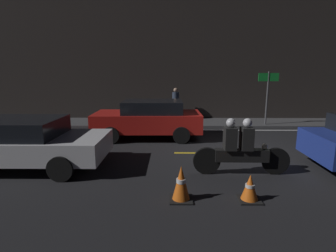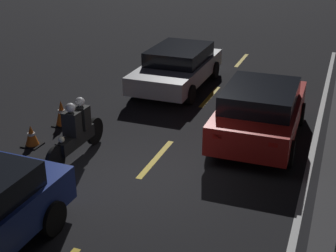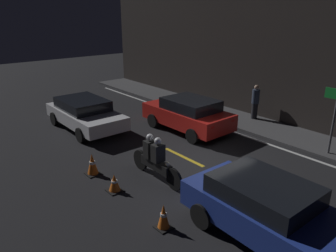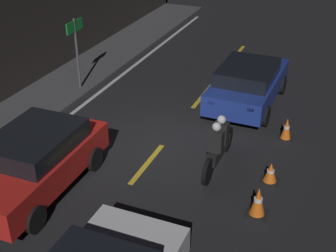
{
  "view_description": "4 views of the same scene",
  "coord_description": "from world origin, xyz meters",
  "px_view_note": "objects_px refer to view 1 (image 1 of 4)",
  "views": [
    {
      "loc": [
        -2.12,
        -7.9,
        2.47
      ],
      "look_at": [
        -2.2,
        0.1,
        0.85
      ],
      "focal_mm": 28.0,
      "sensor_mm": 36.0,
      "label": 1
    },
    {
      "loc": [
        7.92,
        3.71,
        5.06
      ],
      "look_at": [
        -1.02,
        0.29,
        0.87
      ],
      "focal_mm": 50.0,
      "sensor_mm": 36.0,
      "label": 2
    },
    {
      "loc": [
        6.86,
        -7.26,
        4.98
      ],
      "look_at": [
        -1.74,
        -0.12,
        1.01
      ],
      "focal_mm": 35.0,
      "sensor_mm": 36.0,
      "label": 3
    },
    {
      "loc": [
        -10.21,
        -4.41,
        6.73
      ],
      "look_at": [
        -0.62,
        -0.43,
        1.02
      ],
      "focal_mm": 50.0,
      "sensor_mm": 36.0,
      "label": 4
    }
  ],
  "objects_px": {
    "sedan_white": "(21,141)",
    "taxi_red": "(149,118)",
    "traffic_cone_near": "(181,183)",
    "pedestrian": "(176,104)",
    "shop_sign": "(268,88)",
    "traffic_cone_mid": "(250,188)",
    "motorcycle": "(239,149)"
  },
  "relations": [
    {
      "from": "taxi_red",
      "to": "traffic_cone_near",
      "type": "xyz_separation_m",
      "value": [
        1.04,
        -5.11,
        -0.42
      ]
    },
    {
      "from": "motorcycle",
      "to": "traffic_cone_near",
      "type": "relative_size",
      "value": 3.34
    },
    {
      "from": "traffic_cone_mid",
      "to": "motorcycle",
      "type": "bearing_deg",
      "value": 84.73
    },
    {
      "from": "traffic_cone_mid",
      "to": "shop_sign",
      "type": "bearing_deg",
      "value": 68.38
    },
    {
      "from": "motorcycle",
      "to": "pedestrian",
      "type": "bearing_deg",
      "value": 102.1
    },
    {
      "from": "sedan_white",
      "to": "motorcycle",
      "type": "xyz_separation_m",
      "value": [
        5.62,
        -0.44,
        -0.05
      ]
    },
    {
      "from": "traffic_cone_near",
      "to": "motorcycle",
      "type": "bearing_deg",
      "value": 43.08
    },
    {
      "from": "taxi_red",
      "to": "pedestrian",
      "type": "distance_m",
      "value": 3.44
    },
    {
      "from": "pedestrian",
      "to": "sedan_white",
      "type": "bearing_deg",
      "value": -122.62
    },
    {
      "from": "shop_sign",
      "to": "traffic_cone_near",
      "type": "bearing_deg",
      "value": -120.34
    },
    {
      "from": "shop_sign",
      "to": "sedan_white",
      "type": "bearing_deg",
      "value": -147.4
    },
    {
      "from": "taxi_red",
      "to": "traffic_cone_mid",
      "type": "xyz_separation_m",
      "value": [
        2.39,
        -5.12,
        -0.51
      ]
    },
    {
      "from": "taxi_red",
      "to": "shop_sign",
      "type": "relative_size",
      "value": 1.69
    },
    {
      "from": "sedan_white",
      "to": "traffic_cone_mid",
      "type": "height_order",
      "value": "sedan_white"
    },
    {
      "from": "traffic_cone_near",
      "to": "pedestrian",
      "type": "xyz_separation_m",
      "value": [
        0.05,
        8.37,
        0.6
      ]
    },
    {
      "from": "traffic_cone_mid",
      "to": "taxi_red",
      "type": "bearing_deg",
      "value": 114.99
    },
    {
      "from": "taxi_red",
      "to": "motorcycle",
      "type": "distance_m",
      "value": 4.5
    },
    {
      "from": "traffic_cone_mid",
      "to": "traffic_cone_near",
      "type": "bearing_deg",
      "value": 179.73
    },
    {
      "from": "motorcycle",
      "to": "traffic_cone_mid",
      "type": "distance_m",
      "value": 1.45
    },
    {
      "from": "motorcycle",
      "to": "traffic_cone_mid",
      "type": "xyz_separation_m",
      "value": [
        -0.13,
        -1.38,
        -0.4
      ]
    },
    {
      "from": "traffic_cone_mid",
      "to": "sedan_white",
      "type": "bearing_deg",
      "value": 161.68
    },
    {
      "from": "taxi_red",
      "to": "pedestrian",
      "type": "xyz_separation_m",
      "value": [
        1.09,
        3.26,
        0.18
      ]
    },
    {
      "from": "sedan_white",
      "to": "pedestrian",
      "type": "bearing_deg",
      "value": 57.42
    },
    {
      "from": "sedan_white",
      "to": "traffic_cone_mid",
      "type": "bearing_deg",
      "value": -18.29
    },
    {
      "from": "taxi_red",
      "to": "traffic_cone_near",
      "type": "height_order",
      "value": "taxi_red"
    },
    {
      "from": "traffic_cone_near",
      "to": "pedestrian",
      "type": "bearing_deg",
      "value": 89.67
    },
    {
      "from": "traffic_cone_near",
      "to": "pedestrian",
      "type": "distance_m",
      "value": 8.4
    },
    {
      "from": "sedan_white",
      "to": "taxi_red",
      "type": "xyz_separation_m",
      "value": [
        3.11,
        3.3,
        0.06
      ]
    },
    {
      "from": "taxi_red",
      "to": "traffic_cone_mid",
      "type": "relative_size",
      "value": 7.59
    },
    {
      "from": "taxi_red",
      "to": "shop_sign",
      "type": "xyz_separation_m",
      "value": [
        5.22,
        2.03,
        1.06
      ]
    },
    {
      "from": "motorcycle",
      "to": "traffic_cone_mid",
      "type": "bearing_deg",
      "value": -94.7
    },
    {
      "from": "pedestrian",
      "to": "motorcycle",
      "type": "bearing_deg",
      "value": -78.48
    }
  ]
}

